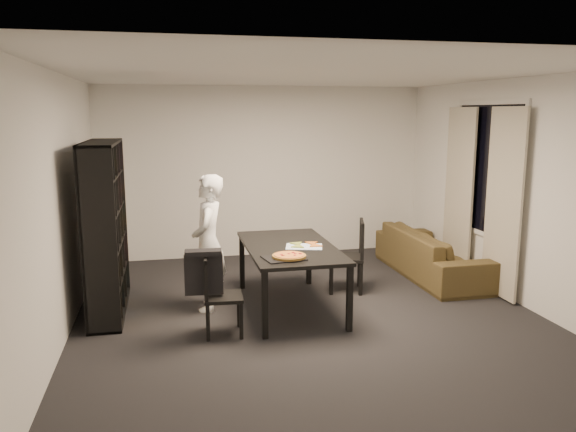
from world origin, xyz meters
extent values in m
cube|color=black|center=(0.00, 0.00, 0.00)|extent=(5.00, 5.50, 0.01)
cube|color=white|center=(0.00, 0.00, 2.60)|extent=(5.00, 5.50, 0.01)
cube|color=white|center=(0.00, 2.75, 1.30)|extent=(5.00, 0.01, 2.60)
cube|color=white|center=(0.00, -2.75, 1.30)|extent=(5.00, 0.01, 2.60)
cube|color=white|center=(-2.50, 0.00, 1.30)|extent=(0.01, 5.50, 2.60)
cube|color=white|center=(2.50, 0.00, 1.30)|extent=(0.01, 5.50, 2.60)
cube|color=black|center=(2.48, 0.60, 1.50)|extent=(0.02, 1.40, 1.60)
cube|color=white|center=(2.48, 0.60, 1.50)|extent=(0.03, 1.52, 1.72)
cube|color=#B9B29E|center=(2.40, 0.08, 1.15)|extent=(0.03, 0.70, 2.25)
cube|color=#B9B29E|center=(2.40, 1.12, 1.15)|extent=(0.03, 0.70, 2.25)
cube|color=black|center=(-2.16, 0.60, 0.95)|extent=(0.35, 1.50, 1.90)
cube|color=black|center=(-0.15, 0.25, 0.71)|extent=(0.97, 1.75, 0.04)
cube|color=black|center=(-0.58, -0.57, 0.34)|extent=(0.06, 0.06, 0.69)
cube|color=black|center=(0.29, -0.57, 0.34)|extent=(0.06, 0.06, 0.69)
cube|color=black|center=(-0.58, 1.08, 0.34)|extent=(0.06, 0.06, 0.69)
cube|color=black|center=(0.29, 1.08, 0.34)|extent=(0.06, 0.06, 0.69)
cube|color=black|center=(-0.97, -0.37, 0.39)|extent=(0.40, 0.40, 0.04)
cube|color=black|center=(-1.14, -0.36, 0.61)|extent=(0.06, 0.38, 0.41)
cube|color=black|center=(-1.14, -0.36, 0.79)|extent=(0.05, 0.36, 0.05)
cube|color=black|center=(-0.82, -0.54, 0.18)|extent=(0.04, 0.04, 0.37)
cube|color=black|center=(-0.80, -0.21, 0.18)|extent=(0.04, 0.04, 0.37)
cube|color=black|center=(-1.14, -0.52, 0.18)|extent=(0.04, 0.04, 0.37)
cube|color=black|center=(-1.12, -0.19, 0.18)|extent=(0.04, 0.04, 0.37)
cube|color=black|center=(0.67, 0.71, 0.43)|extent=(0.52, 0.52, 0.04)
cube|color=black|center=(0.85, 0.65, 0.67)|extent=(0.16, 0.41, 0.45)
cube|color=black|center=(0.85, 0.65, 0.88)|extent=(0.15, 0.39, 0.05)
cube|color=black|center=(0.55, 0.93, 0.20)|extent=(0.04, 0.04, 0.41)
cube|color=black|center=(0.45, 0.59, 0.20)|extent=(0.04, 0.04, 0.41)
cube|color=black|center=(0.89, 0.83, 0.20)|extent=(0.04, 0.04, 0.41)
cube|color=black|center=(0.79, 0.48, 0.20)|extent=(0.04, 0.04, 0.41)
cube|color=black|center=(-1.16, -0.35, 0.63)|extent=(0.38, 0.09, 0.41)
cube|color=black|center=(-1.16, -0.35, 0.86)|extent=(0.37, 0.18, 0.05)
imported|color=white|center=(-1.05, 0.43, 0.77)|extent=(0.48, 0.62, 1.54)
cube|color=black|center=(-0.33, -0.29, 0.73)|extent=(0.45, 0.38, 0.01)
cylinder|color=olive|center=(-0.28, -0.29, 0.75)|extent=(0.35, 0.35, 0.02)
cylinder|color=orange|center=(-0.28, -0.29, 0.77)|extent=(0.31, 0.31, 0.01)
cube|color=white|center=(-0.01, 0.15, 0.73)|extent=(0.46, 0.39, 0.01)
imported|color=#3A2B17|center=(2.04, 1.09, 0.31)|extent=(0.83, 2.13, 0.62)
camera|label=1|loc=(-1.49, -5.75, 2.21)|focal=35.00mm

